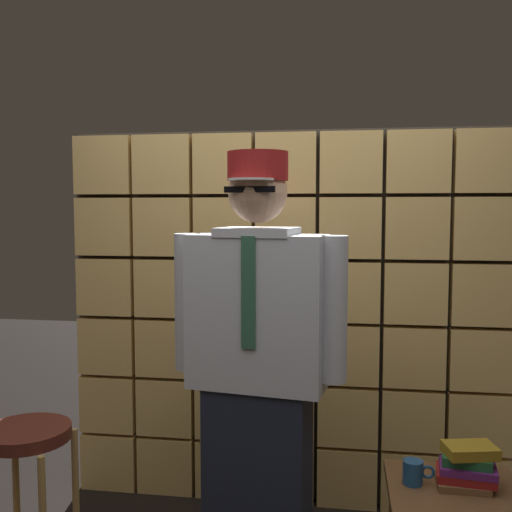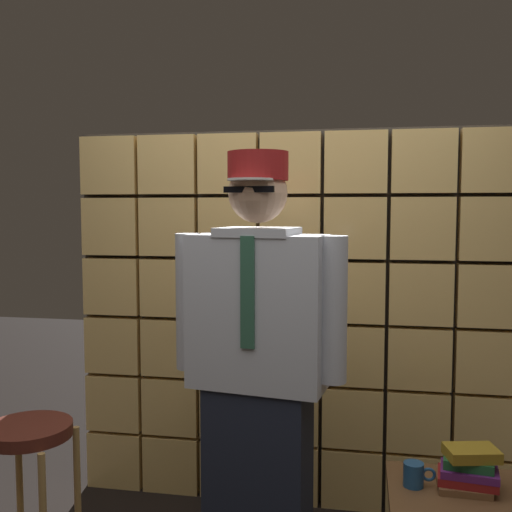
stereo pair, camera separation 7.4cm
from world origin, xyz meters
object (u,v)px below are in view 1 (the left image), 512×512
side_table (456,508)px  coffee_mug (414,472)px  standing_person (258,369)px  bar_stool (28,476)px  book_stack (467,466)px

side_table → coffee_mug: size_ratio=4.13×
standing_person → side_table: (0.79, -0.04, -0.51)m
bar_stool → coffee_mug: 1.53m
coffee_mug → bar_stool: bearing=-169.9°
book_stack → coffee_mug: size_ratio=1.92×
standing_person → side_table: standing_person is taller
bar_stool → side_table: size_ratio=1.47×
standing_person → book_stack: size_ratio=7.62×
side_table → coffee_mug: 0.20m
standing_person → coffee_mug: standing_person is taller
coffee_mug → side_table: bearing=-13.4°
standing_person → coffee_mug: bearing=8.4°
coffee_mug → book_stack: bearing=3.9°
bar_stool → book_stack: (1.71, 0.28, 0.03)m
side_table → book_stack: 0.16m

